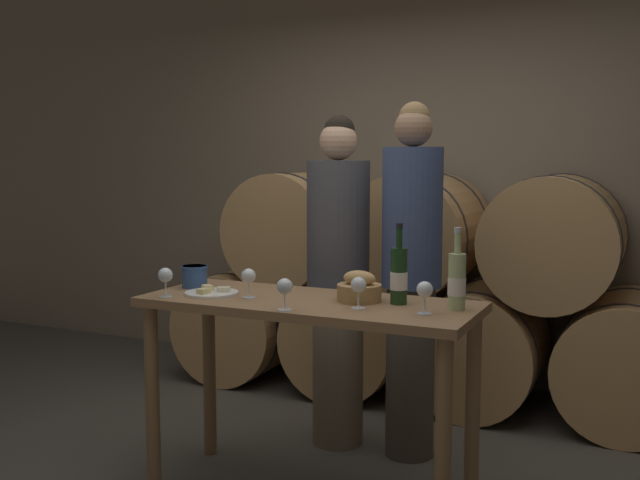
{
  "coord_description": "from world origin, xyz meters",
  "views": [
    {
      "loc": [
        1.4,
        -2.88,
        1.51
      ],
      "look_at": [
        0.0,
        0.12,
        1.15
      ],
      "focal_mm": 42.0,
      "sensor_mm": 36.0,
      "label": 1
    }
  ],
  "objects_px": {
    "wine_bottle_white": "(457,281)",
    "wine_glass_left": "(249,277)",
    "tasting_table": "(309,333)",
    "wine_glass_far_left": "(165,276)",
    "wine_glass_far_right": "(425,291)",
    "blue_crock": "(195,275)",
    "cheese_plate": "(212,293)",
    "wine_glass_center": "(285,288)",
    "wine_bottle_red": "(399,275)",
    "bread_basket": "(359,289)",
    "person_right": "(412,276)",
    "person_left": "(338,278)",
    "wine_glass_right": "(359,286)"
  },
  "relations": [
    {
      "from": "cheese_plate",
      "to": "tasting_table",
      "type": "bearing_deg",
      "value": 10.34
    },
    {
      "from": "wine_glass_left",
      "to": "wine_bottle_white",
      "type": "bearing_deg",
      "value": 8.74
    },
    {
      "from": "wine_bottle_white",
      "to": "wine_glass_far_right",
      "type": "relative_size",
      "value": 2.56
    },
    {
      "from": "wine_glass_far_right",
      "to": "cheese_plate",
      "type": "bearing_deg",
      "value": -179.59
    },
    {
      "from": "wine_glass_right",
      "to": "person_right",
      "type": "bearing_deg",
      "value": 90.97
    },
    {
      "from": "tasting_table",
      "to": "bread_basket",
      "type": "relative_size",
      "value": 7.67
    },
    {
      "from": "wine_glass_right",
      "to": "wine_glass_far_right",
      "type": "bearing_deg",
      "value": 2.13
    },
    {
      "from": "tasting_table",
      "to": "blue_crock",
      "type": "bearing_deg",
      "value": 175.62
    },
    {
      "from": "person_right",
      "to": "wine_glass_far_left",
      "type": "bearing_deg",
      "value": -134.99
    },
    {
      "from": "tasting_table",
      "to": "cheese_plate",
      "type": "distance_m",
      "value": 0.48
    },
    {
      "from": "person_left",
      "to": "wine_glass_far_right",
      "type": "height_order",
      "value": "person_left"
    },
    {
      "from": "wine_bottle_red",
      "to": "wine_glass_right",
      "type": "bearing_deg",
      "value": -126.07
    },
    {
      "from": "person_left",
      "to": "wine_glass_center",
      "type": "distance_m",
      "value": 0.91
    },
    {
      "from": "wine_bottle_red",
      "to": "cheese_plate",
      "type": "distance_m",
      "value": 0.85
    },
    {
      "from": "wine_glass_far_left",
      "to": "wine_glass_far_right",
      "type": "relative_size",
      "value": 1.0
    },
    {
      "from": "person_left",
      "to": "wine_glass_center",
      "type": "xyz_separation_m",
      "value": [
        0.16,
        -0.89,
        0.1
      ]
    },
    {
      "from": "wine_bottle_red",
      "to": "wine_bottle_white",
      "type": "relative_size",
      "value": 1.02
    },
    {
      "from": "person_right",
      "to": "wine_bottle_white",
      "type": "height_order",
      "value": "person_right"
    },
    {
      "from": "tasting_table",
      "to": "wine_bottle_white",
      "type": "distance_m",
      "value": 0.7
    },
    {
      "from": "person_left",
      "to": "person_right",
      "type": "height_order",
      "value": "person_right"
    },
    {
      "from": "person_left",
      "to": "blue_crock",
      "type": "xyz_separation_m",
      "value": [
        -0.48,
        -0.6,
        0.07
      ]
    },
    {
      "from": "person_right",
      "to": "wine_glass_far_left",
      "type": "relative_size",
      "value": 13.55
    },
    {
      "from": "blue_crock",
      "to": "cheese_plate",
      "type": "height_order",
      "value": "blue_crock"
    },
    {
      "from": "blue_crock",
      "to": "bread_basket",
      "type": "distance_m",
      "value": 0.84
    },
    {
      "from": "blue_crock",
      "to": "wine_glass_left",
      "type": "relative_size",
      "value": 0.96
    },
    {
      "from": "wine_bottle_red",
      "to": "bread_basket",
      "type": "distance_m",
      "value": 0.19
    },
    {
      "from": "person_left",
      "to": "person_right",
      "type": "relative_size",
      "value": 0.97
    },
    {
      "from": "wine_glass_center",
      "to": "person_right",
      "type": "bearing_deg",
      "value": 74.63
    },
    {
      "from": "tasting_table",
      "to": "person_right",
      "type": "height_order",
      "value": "person_right"
    },
    {
      "from": "wine_glass_far_right",
      "to": "wine_bottle_red",
      "type": "bearing_deg",
      "value": 136.66
    },
    {
      "from": "cheese_plate",
      "to": "wine_glass_far_left",
      "type": "relative_size",
      "value": 1.84
    },
    {
      "from": "person_left",
      "to": "cheese_plate",
      "type": "relative_size",
      "value": 7.15
    },
    {
      "from": "person_right",
      "to": "cheese_plate",
      "type": "height_order",
      "value": "person_right"
    },
    {
      "from": "wine_bottle_white",
      "to": "wine_glass_center",
      "type": "bearing_deg",
      "value": -154.11
    },
    {
      "from": "person_right",
      "to": "bread_basket",
      "type": "xyz_separation_m",
      "value": [
        -0.05,
        -0.58,
        0.02
      ]
    },
    {
      "from": "wine_glass_center",
      "to": "wine_glass_far_right",
      "type": "height_order",
      "value": "same"
    },
    {
      "from": "tasting_table",
      "to": "wine_glass_right",
      "type": "distance_m",
      "value": 0.37
    },
    {
      "from": "person_left",
      "to": "wine_glass_far_left",
      "type": "relative_size",
      "value": 13.13
    },
    {
      "from": "bread_basket",
      "to": "wine_glass_far_left",
      "type": "distance_m",
      "value": 0.86
    },
    {
      "from": "wine_bottle_white",
      "to": "wine_glass_left",
      "type": "height_order",
      "value": "wine_bottle_white"
    },
    {
      "from": "person_left",
      "to": "blue_crock",
      "type": "distance_m",
      "value": 0.77
    },
    {
      "from": "cheese_plate",
      "to": "wine_glass_far_right",
      "type": "xyz_separation_m",
      "value": [
        0.99,
        0.01,
        0.08
      ]
    },
    {
      "from": "wine_bottle_red",
      "to": "wine_glass_far_left",
      "type": "xyz_separation_m",
      "value": [
        -0.99,
        -0.29,
        -0.03
      ]
    },
    {
      "from": "tasting_table",
      "to": "person_right",
      "type": "relative_size",
      "value": 0.82
    },
    {
      "from": "wine_glass_far_left",
      "to": "tasting_table",
      "type": "bearing_deg",
      "value": 19.44
    },
    {
      "from": "person_right",
      "to": "wine_glass_far_left",
      "type": "distance_m",
      "value": 1.22
    },
    {
      "from": "wine_bottle_red",
      "to": "wine_glass_center",
      "type": "distance_m",
      "value": 0.49
    },
    {
      "from": "tasting_table",
      "to": "wine_glass_center",
      "type": "bearing_deg",
      "value": -87.37
    },
    {
      "from": "bread_basket",
      "to": "person_left",
      "type": "bearing_deg",
      "value": 121.42
    },
    {
      "from": "wine_glass_far_left",
      "to": "wine_glass_left",
      "type": "distance_m",
      "value": 0.37
    }
  ]
}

